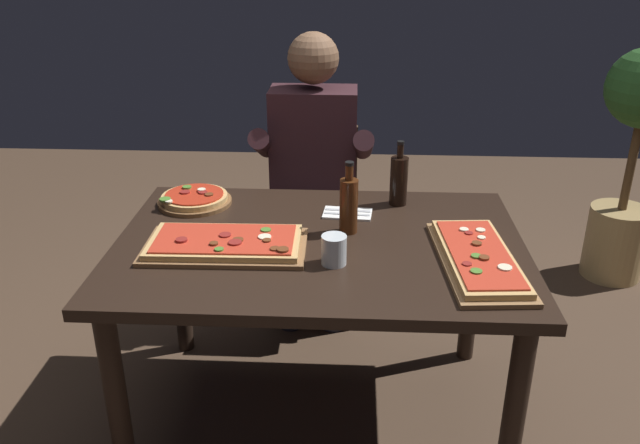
{
  "coord_description": "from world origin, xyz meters",
  "views": [
    {
      "loc": [
        0.11,
        -2.0,
        1.72
      ],
      "look_at": [
        0.0,
        0.05,
        0.79
      ],
      "focal_mm": 36.5,
      "sensor_mm": 36.0,
      "label": 1
    }
  ],
  "objects_px": {
    "pizza_rectangular_left": "(478,258)",
    "seated_diner": "(313,168)",
    "tumbler_near_camera": "(334,252)",
    "pizza_round_far": "(195,199)",
    "pizza_rectangular_front": "(225,244)",
    "potted_plant_corner": "(634,151)",
    "diner_chair": "(315,210)",
    "oil_bottle_amber": "(349,204)",
    "wine_bottle_dark": "(399,180)",
    "dining_table": "(319,266)"
  },
  "relations": [
    {
      "from": "pizza_rectangular_left",
      "to": "seated_diner",
      "type": "relative_size",
      "value": 0.43
    },
    {
      "from": "pizza_round_far",
      "to": "diner_chair",
      "type": "relative_size",
      "value": 0.33
    },
    {
      "from": "diner_chair",
      "to": "potted_plant_corner",
      "type": "distance_m",
      "value": 1.63
    },
    {
      "from": "wine_bottle_dark",
      "to": "oil_bottle_amber",
      "type": "height_order",
      "value": "oil_bottle_amber"
    },
    {
      "from": "tumbler_near_camera",
      "to": "seated_diner",
      "type": "distance_m",
      "value": 0.9
    },
    {
      "from": "pizza_rectangular_left",
      "to": "tumbler_near_camera",
      "type": "xyz_separation_m",
      "value": [
        -0.46,
        -0.02,
        0.02
      ]
    },
    {
      "from": "seated_diner",
      "to": "potted_plant_corner",
      "type": "height_order",
      "value": "seated_diner"
    },
    {
      "from": "diner_chair",
      "to": "tumbler_near_camera",
      "type": "bearing_deg",
      "value": -83.14
    },
    {
      "from": "wine_bottle_dark",
      "to": "dining_table",
      "type": "bearing_deg",
      "value": -129.49
    },
    {
      "from": "seated_diner",
      "to": "pizza_rectangular_front",
      "type": "bearing_deg",
      "value": -106.62
    },
    {
      "from": "potted_plant_corner",
      "to": "pizza_round_far",
      "type": "bearing_deg",
      "value": -156.48
    },
    {
      "from": "pizza_rectangular_front",
      "to": "oil_bottle_amber",
      "type": "height_order",
      "value": "oil_bottle_amber"
    },
    {
      "from": "pizza_rectangular_left",
      "to": "seated_diner",
      "type": "distance_m",
      "value": 1.05
    },
    {
      "from": "diner_chair",
      "to": "seated_diner",
      "type": "relative_size",
      "value": 0.65
    },
    {
      "from": "pizza_round_far",
      "to": "seated_diner",
      "type": "bearing_deg",
      "value": 44.42
    },
    {
      "from": "tumbler_near_camera",
      "to": "potted_plant_corner",
      "type": "relative_size",
      "value": 0.08
    },
    {
      "from": "pizza_rectangular_left",
      "to": "tumbler_near_camera",
      "type": "distance_m",
      "value": 0.46
    },
    {
      "from": "wine_bottle_dark",
      "to": "pizza_round_far",
      "type": "bearing_deg",
      "value": -177.11
    },
    {
      "from": "pizza_rectangular_front",
      "to": "oil_bottle_amber",
      "type": "xyz_separation_m",
      "value": [
        0.41,
        0.16,
        0.09
      ]
    },
    {
      "from": "pizza_rectangular_front",
      "to": "potted_plant_corner",
      "type": "height_order",
      "value": "potted_plant_corner"
    },
    {
      "from": "pizza_round_far",
      "to": "pizza_rectangular_front",
      "type": "bearing_deg",
      "value": -63.46
    },
    {
      "from": "tumbler_near_camera",
      "to": "potted_plant_corner",
      "type": "bearing_deg",
      "value": 42.67
    },
    {
      "from": "pizza_rectangular_left",
      "to": "pizza_round_far",
      "type": "relative_size",
      "value": 2.01
    },
    {
      "from": "tumbler_near_camera",
      "to": "diner_chair",
      "type": "height_order",
      "value": "diner_chair"
    },
    {
      "from": "oil_bottle_amber",
      "to": "diner_chair",
      "type": "bearing_deg",
      "value": 102.07
    },
    {
      "from": "pizza_rectangular_front",
      "to": "oil_bottle_amber",
      "type": "distance_m",
      "value": 0.45
    },
    {
      "from": "seated_diner",
      "to": "potted_plant_corner",
      "type": "distance_m",
      "value": 1.65
    },
    {
      "from": "pizza_rectangular_front",
      "to": "pizza_rectangular_left",
      "type": "bearing_deg",
      "value": -4.06
    },
    {
      "from": "diner_chair",
      "to": "potted_plant_corner",
      "type": "xyz_separation_m",
      "value": [
        1.58,
        0.33,
        0.22
      ]
    },
    {
      "from": "diner_chair",
      "to": "seated_diner",
      "type": "xyz_separation_m",
      "value": [
        0.0,
        -0.12,
        0.26
      ]
    },
    {
      "from": "wine_bottle_dark",
      "to": "tumbler_near_camera",
      "type": "xyz_separation_m",
      "value": [
        -0.23,
        -0.51,
        -0.06
      ]
    },
    {
      "from": "dining_table",
      "to": "pizza_rectangular_front",
      "type": "xyz_separation_m",
      "value": [
        -0.31,
        -0.08,
        0.12
      ]
    },
    {
      "from": "diner_chair",
      "to": "potted_plant_corner",
      "type": "height_order",
      "value": "potted_plant_corner"
    },
    {
      "from": "oil_bottle_amber",
      "to": "tumbler_near_camera",
      "type": "relative_size",
      "value": 2.68
    },
    {
      "from": "pizza_rectangular_front",
      "to": "wine_bottle_dark",
      "type": "height_order",
      "value": "wine_bottle_dark"
    },
    {
      "from": "pizza_round_far",
      "to": "potted_plant_corner",
      "type": "xyz_separation_m",
      "value": [
        2.02,
        0.88,
        -0.06
      ]
    },
    {
      "from": "pizza_rectangular_front",
      "to": "potted_plant_corner",
      "type": "bearing_deg",
      "value": 34.7
    },
    {
      "from": "pizza_rectangular_left",
      "to": "oil_bottle_amber",
      "type": "distance_m",
      "value": 0.48
    },
    {
      "from": "oil_bottle_amber",
      "to": "seated_diner",
      "type": "relative_size",
      "value": 0.2
    },
    {
      "from": "pizza_round_far",
      "to": "seated_diner",
      "type": "distance_m",
      "value": 0.61
    },
    {
      "from": "pizza_rectangular_front",
      "to": "diner_chair",
      "type": "distance_m",
      "value": 1.0
    },
    {
      "from": "pizza_rectangular_left",
      "to": "wine_bottle_dark",
      "type": "height_order",
      "value": "wine_bottle_dark"
    },
    {
      "from": "wine_bottle_dark",
      "to": "potted_plant_corner",
      "type": "xyz_separation_m",
      "value": [
        1.23,
        0.84,
        -0.14
      ]
    },
    {
      "from": "dining_table",
      "to": "pizza_round_far",
      "type": "bearing_deg",
      "value": 148.41
    },
    {
      "from": "pizza_round_far",
      "to": "wine_bottle_dark",
      "type": "distance_m",
      "value": 0.79
    },
    {
      "from": "tumbler_near_camera",
      "to": "potted_plant_corner",
      "type": "distance_m",
      "value": 1.99
    },
    {
      "from": "dining_table",
      "to": "seated_diner",
      "type": "relative_size",
      "value": 1.05
    },
    {
      "from": "pizza_rectangular_left",
      "to": "pizza_rectangular_front",
      "type": "bearing_deg",
      "value": 175.94
    },
    {
      "from": "wine_bottle_dark",
      "to": "oil_bottle_amber",
      "type": "relative_size",
      "value": 0.98
    },
    {
      "from": "dining_table",
      "to": "seated_diner",
      "type": "height_order",
      "value": "seated_diner"
    }
  ]
}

